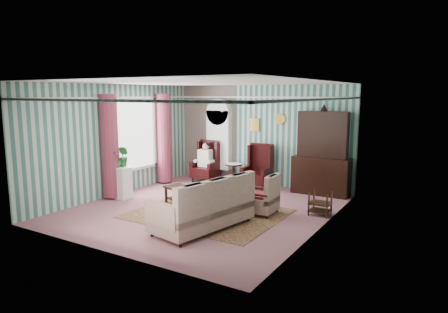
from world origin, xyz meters
The scene contains 17 objects.
floor centered at (0.00, 0.00, 0.00)m, with size 6.00×6.00×0.00m, color #985864.
room_shell centered at (-0.62, 0.18, 2.01)m, with size 5.53×6.02×2.91m.
bookcase centered at (-1.35, 2.84, 1.12)m, with size 0.80×0.28×2.24m, color silver.
dresser_hutch centered at (1.90, 2.72, 1.18)m, with size 1.50×0.56×2.36m, color black.
wingback_left centered at (-1.60, 2.45, 0.62)m, with size 0.76×0.80×1.25m, color black.
wingback_right centered at (0.15, 2.45, 0.62)m, with size 0.76×0.80×1.25m, color black.
seated_woman centered at (-1.60, 2.45, 0.59)m, with size 0.44×0.40×1.18m, color silver, non-canonical shape.
round_side_table centered at (-0.70, 2.60, 0.30)m, with size 0.50×0.50×0.60m, color black.
nest_table centered at (2.47, 0.90, 0.27)m, with size 0.45×0.38×0.54m, color black.
plant_stand centered at (-2.40, -0.30, 0.40)m, with size 0.55×0.35×0.80m, color white.
rug centered at (0.30, -0.30, 0.01)m, with size 3.20×2.60×0.01m, color #49181F.
sofa centered at (0.75, -1.17, 0.48)m, with size 2.16×1.00×0.96m, color beige.
floral_armchair centered at (1.30, 0.31, 0.53)m, with size 0.75×0.82×1.06m, color beige.
coffee_table centered at (-0.63, -0.02, 0.21)m, with size 0.94×0.48×0.43m, color black.
potted_plant_a centered at (-2.42, -0.38, 1.02)m, with size 0.39×0.34×0.43m, color #26561B.
potted_plant_b centered at (-2.38, -0.15, 1.06)m, with size 0.29×0.23×0.53m, color #2A561B.
potted_plant_c centered at (-2.48, -0.30, 1.02)m, with size 0.24×0.24×0.43m, color #1E581B.
Camera 1 is at (5.04, -7.49, 2.66)m, focal length 32.00 mm.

